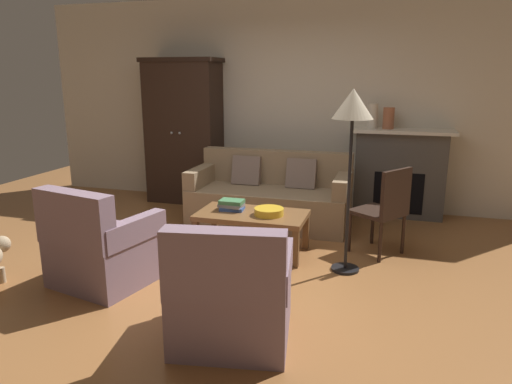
# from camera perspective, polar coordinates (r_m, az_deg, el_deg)

# --- Properties ---
(ground_plane) EXTENTS (9.60, 9.60, 0.00)m
(ground_plane) POSITION_cam_1_polar(r_m,az_deg,el_deg) (4.48, -3.99, -9.33)
(ground_plane) COLOR #9E6638
(back_wall) EXTENTS (7.20, 0.10, 2.80)m
(back_wall) POSITION_cam_1_polar(r_m,az_deg,el_deg) (6.57, 3.73, 10.71)
(back_wall) COLOR silver
(back_wall) RESTS_ON ground
(fireplace) EXTENTS (1.26, 0.48, 1.12)m
(fireplace) POSITION_cam_1_polar(r_m,az_deg,el_deg) (6.26, 17.04, 2.29)
(fireplace) COLOR #4C4947
(fireplace) RESTS_ON ground
(armoire) EXTENTS (1.06, 0.57, 2.01)m
(armoire) POSITION_cam_1_polar(r_m,az_deg,el_deg) (6.75, -8.72, 7.32)
(armoire) COLOR black
(armoire) RESTS_ON ground
(couch) EXTENTS (1.92, 0.85, 0.86)m
(couch) POSITION_cam_1_polar(r_m,az_deg,el_deg) (5.75, 1.76, -0.69)
(couch) COLOR #937A5B
(couch) RESTS_ON ground
(coffee_table) EXTENTS (1.10, 0.60, 0.42)m
(coffee_table) POSITION_cam_1_polar(r_m,az_deg,el_deg) (4.77, -0.49, -3.18)
(coffee_table) COLOR brown
(coffee_table) RESTS_ON ground
(fruit_bowl) EXTENTS (0.30, 0.30, 0.07)m
(fruit_bowl) POSITION_cam_1_polar(r_m,az_deg,el_deg) (4.67, 1.59, -2.39)
(fruit_bowl) COLOR gold
(fruit_bowl) RESTS_ON coffee_table
(book_stack) EXTENTS (0.26, 0.20, 0.11)m
(book_stack) POSITION_cam_1_polar(r_m,az_deg,el_deg) (4.84, -2.96, -1.58)
(book_stack) COLOR #38569E
(book_stack) RESTS_ON coffee_table
(mantel_vase_cream) EXTENTS (0.13, 0.13, 0.31)m
(mantel_vase_cream) POSITION_cam_1_polar(r_m,az_deg,el_deg) (6.15, 13.94, 8.97)
(mantel_vase_cream) COLOR beige
(mantel_vase_cream) RESTS_ON fireplace
(mantel_vase_terracotta) EXTENTS (0.14, 0.14, 0.27)m
(mantel_vase_terracotta) POSITION_cam_1_polar(r_m,az_deg,el_deg) (6.15, 15.81, 8.63)
(mantel_vase_terracotta) COLOR #A86042
(mantel_vase_terracotta) RESTS_ON fireplace
(armchair_near_left) EXTENTS (0.91, 0.91, 0.88)m
(armchair_near_left) POSITION_cam_1_polar(r_m,az_deg,el_deg) (4.30, -18.20, -6.55)
(armchair_near_left) COLOR gray
(armchair_near_left) RESTS_ON ground
(armchair_near_right) EXTENTS (0.89, 0.89, 0.88)m
(armchair_near_right) POSITION_cam_1_polar(r_m,az_deg,el_deg) (3.25, -2.96, -12.69)
(armchair_near_right) COLOR gray
(armchair_near_right) RESTS_ON ground
(side_chair_wooden) EXTENTS (0.61, 0.61, 0.90)m
(side_chair_wooden) POSITION_cam_1_polar(r_m,az_deg,el_deg) (4.83, 15.45, -1.67)
(side_chair_wooden) COLOR black
(side_chair_wooden) RESTS_ON ground
(floor_lamp) EXTENTS (0.36, 0.36, 1.67)m
(floor_lamp) POSITION_cam_1_polar(r_m,az_deg,el_deg) (4.19, 11.65, 9.15)
(floor_lamp) COLOR black
(floor_lamp) RESTS_ON ground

